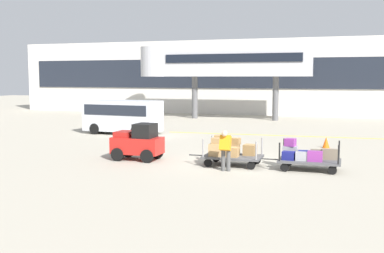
# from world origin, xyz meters

# --- Properties ---
(ground_plane) EXTENTS (120.00, 120.00, 0.00)m
(ground_plane) POSITION_xyz_m (0.00, 0.00, 0.00)
(ground_plane) COLOR #A8A08E
(apron_lead_line) EXTENTS (19.19, 1.14, 0.01)m
(apron_lead_line) POSITION_xyz_m (3.07, 9.98, 0.00)
(apron_lead_line) COLOR yellow
(apron_lead_line) RESTS_ON ground_plane
(terminal_building) EXTENTS (57.96, 2.51, 7.13)m
(terminal_building) POSITION_xyz_m (0.00, 25.98, 3.57)
(terminal_building) COLOR silver
(terminal_building) RESTS_ON ground_plane
(jet_bridge) EXTENTS (14.82, 3.00, 6.22)m
(jet_bridge) POSITION_xyz_m (-6.34, 19.99, 4.87)
(jet_bridge) COLOR #B7B7BC
(jet_bridge) RESTS_ON ground_plane
(baggage_tug) EXTENTS (2.10, 1.23, 1.58)m
(baggage_tug) POSITION_xyz_m (-4.06, -0.61, 0.75)
(baggage_tug) COLOR red
(baggage_tug) RESTS_ON ground_plane
(baggage_cart_lead) EXTENTS (3.00, 1.40, 1.17)m
(baggage_cart_lead) POSITION_xyz_m (-0.03, -0.55, 0.57)
(baggage_cart_lead) COLOR #4C4C4F
(baggage_cart_lead) RESTS_ON ground_plane
(baggage_cart_middle) EXTENTS (3.00, 1.40, 1.15)m
(baggage_cart_middle) POSITION_xyz_m (2.99, -0.56, 0.51)
(baggage_cart_middle) COLOR #4C4C4F
(baggage_cart_middle) RESTS_ON ground_plane
(baggage_handler) EXTENTS (0.40, 0.44, 1.56)m
(baggage_handler) POSITION_xyz_m (0.11, -1.83, 0.87)
(baggage_handler) COLOR #4C4C4C
(baggage_handler) RESTS_ON ground_plane
(shuttle_van) EXTENTS (4.95, 2.33, 2.10)m
(shuttle_van) POSITION_xyz_m (-8.95, 7.68, 1.23)
(shuttle_van) COLOR silver
(shuttle_van) RESTS_ON ground_plane
(safety_cone_far) EXTENTS (0.36, 0.36, 0.55)m
(safety_cone_far) POSITION_xyz_m (3.46, 5.55, 0.28)
(safety_cone_far) COLOR #EA590F
(safety_cone_far) RESTS_ON ground_plane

